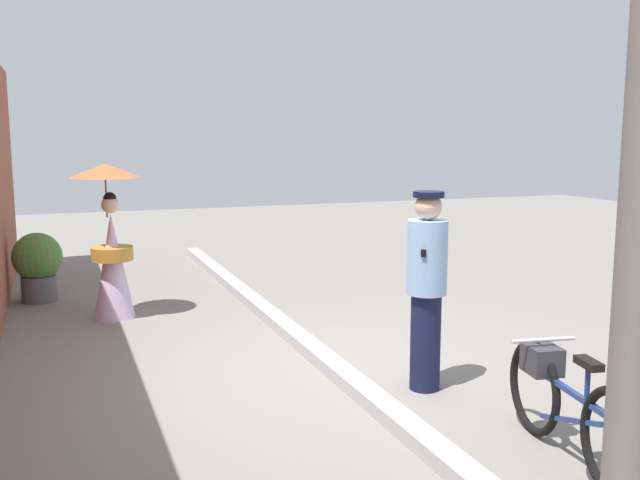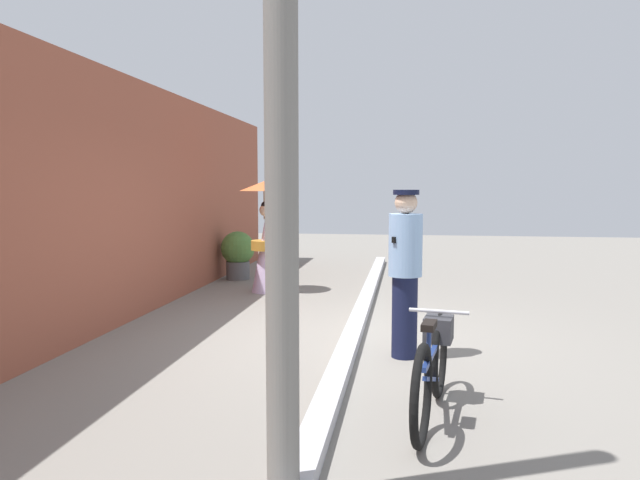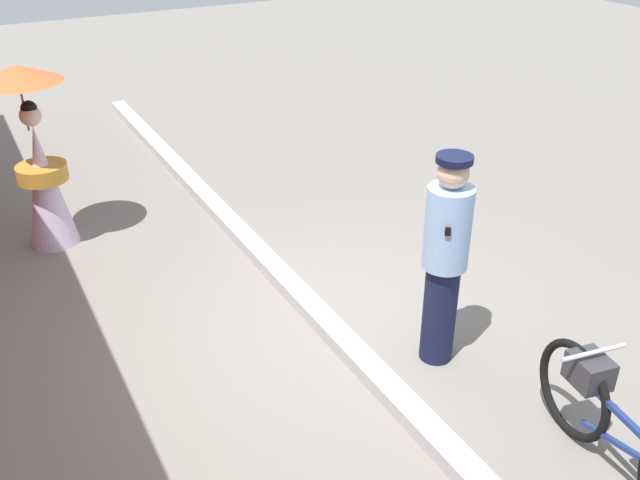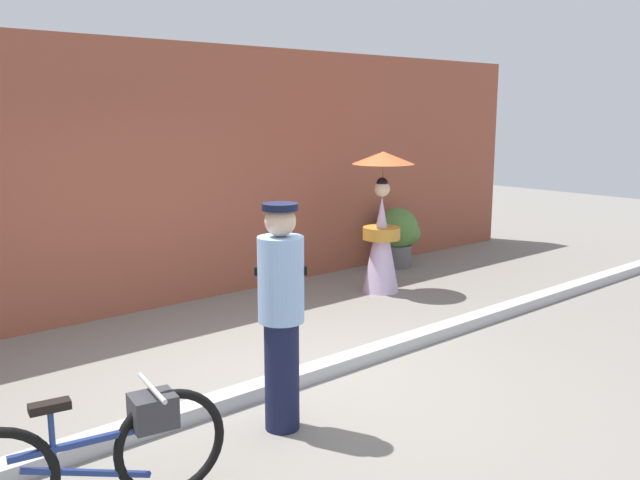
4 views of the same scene
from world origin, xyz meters
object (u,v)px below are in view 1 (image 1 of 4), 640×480
bicycle_near_officer (566,403)px  person_officer (427,285)px  person_with_parasol (111,241)px  potted_plant_by_door (39,263)px

bicycle_near_officer → person_officer: (1.52, 0.22, 0.52)m
bicycle_near_officer → person_officer: person_officer is taller
person_with_parasol → potted_plant_by_door: size_ratio=2.02×
person_officer → potted_plant_by_door: (4.69, 3.15, -0.41)m
bicycle_near_officer → person_officer: size_ratio=0.98×
bicycle_near_officer → person_officer: 1.62m
potted_plant_by_door → person_with_parasol: bearing=-146.1°
person_with_parasol → potted_plant_by_door: 1.56m
bicycle_near_officer → person_with_parasol: size_ratio=0.91×
person_officer → person_with_parasol: bearing=33.9°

